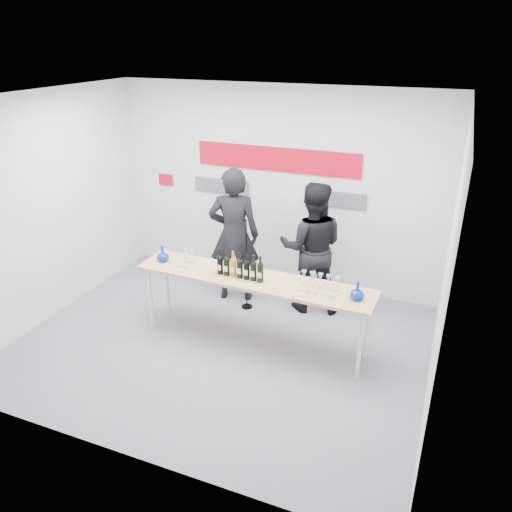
% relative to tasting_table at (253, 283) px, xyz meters
% --- Properties ---
extents(ground, '(5.00, 5.00, 0.00)m').
position_rel_tasting_table_xyz_m(ground, '(-0.35, -0.22, -0.83)').
color(ground, slate).
rests_on(ground, ground).
extents(back_wall, '(5.00, 0.04, 3.00)m').
position_rel_tasting_table_xyz_m(back_wall, '(-0.35, 1.78, 0.67)').
color(back_wall, silver).
rests_on(back_wall, ground).
extents(signage, '(3.38, 0.02, 0.79)m').
position_rel_tasting_table_xyz_m(signage, '(-0.40, 1.75, 0.97)').
color(signage, red).
rests_on(signage, back_wall).
extents(tasting_table, '(3.02, 0.69, 0.90)m').
position_rel_tasting_table_xyz_m(tasting_table, '(0.00, 0.00, 0.00)').
color(tasting_table, '#D6BA73').
rests_on(tasting_table, ground).
extents(wine_bottles, '(0.62, 0.09, 0.33)m').
position_rel_tasting_table_xyz_m(wine_bottles, '(-0.15, -0.05, 0.23)').
color(wine_bottles, black).
rests_on(wine_bottles, tasting_table).
extents(decanter_left, '(0.16, 0.16, 0.21)m').
position_rel_tasting_table_xyz_m(decanter_left, '(-1.28, 0.02, 0.18)').
color(decanter_left, '#082A9D').
rests_on(decanter_left, tasting_table).
extents(decanter_right, '(0.16, 0.16, 0.21)m').
position_rel_tasting_table_xyz_m(decanter_right, '(1.28, -0.06, 0.18)').
color(decanter_right, '#082A9D').
rests_on(decanter_right, tasting_table).
extents(glasses_left, '(0.17, 0.23, 0.18)m').
position_rel_tasting_table_xyz_m(glasses_left, '(-0.94, 0.03, 0.16)').
color(glasses_left, silver).
rests_on(glasses_left, tasting_table).
extents(glasses_right, '(0.47, 0.24, 0.18)m').
position_rel_tasting_table_xyz_m(glasses_right, '(0.82, -0.03, 0.16)').
color(glasses_right, silver).
rests_on(glasses_right, tasting_table).
extents(presenter_left, '(0.83, 0.66, 1.98)m').
position_rel_tasting_table_xyz_m(presenter_left, '(-0.70, 0.99, 0.16)').
color(presenter_left, black).
rests_on(presenter_left, ground).
extents(presenter_right, '(1.05, 0.91, 1.86)m').
position_rel_tasting_table_xyz_m(presenter_right, '(0.42, 1.11, 0.10)').
color(presenter_right, black).
rests_on(presenter_right, ground).
extents(mic_stand, '(0.16, 0.16, 1.36)m').
position_rel_tasting_table_xyz_m(mic_stand, '(-0.41, 0.76, -0.42)').
color(mic_stand, black).
rests_on(mic_stand, ground).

